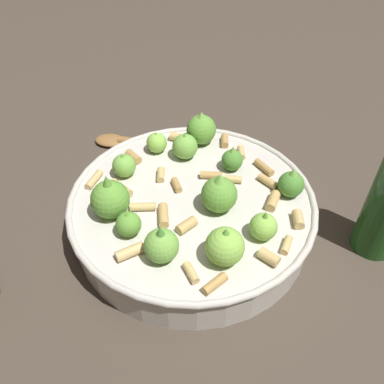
# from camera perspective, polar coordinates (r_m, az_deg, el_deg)

# --- Properties ---
(ground_plane) EXTENTS (2.40, 2.40, 0.00)m
(ground_plane) POSITION_cam_1_polar(r_m,az_deg,el_deg) (0.54, 0.00, -4.80)
(ground_plane) COLOR #42382D
(cooking_pan) EXTENTS (0.32, 0.32, 0.11)m
(cooking_pan) POSITION_cam_1_polar(r_m,az_deg,el_deg) (0.51, -0.04, -2.22)
(cooking_pan) COLOR beige
(cooking_pan) RESTS_ON ground
(wooden_spoon) EXTENTS (0.13, 0.19, 0.02)m
(wooden_spoon) POSITION_cam_1_polar(r_m,az_deg,el_deg) (0.67, -6.74, 6.97)
(wooden_spoon) COLOR olive
(wooden_spoon) RESTS_ON ground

